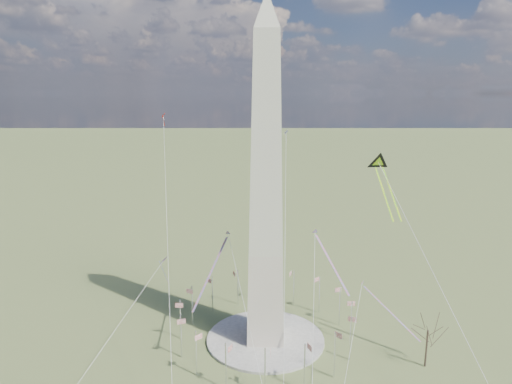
{
  "coord_description": "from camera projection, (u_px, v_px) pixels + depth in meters",
  "views": [
    {
      "loc": [
        0.3,
        -127.31,
        74.09
      ],
      "look_at": [
        -2.9,
        0.0,
        46.56
      ],
      "focal_mm": 32.0,
      "sensor_mm": 36.0,
      "label": 1
    }
  ],
  "objects": [
    {
      "name": "ground",
      "position": [
        265.0,
        340.0,
        140.06
      ],
      "size": [
        2000.0,
        2000.0,
        0.0
      ],
      "primitive_type": "plane",
      "color": "#516532",
      "rests_on": "ground"
    },
    {
      "name": "plaza",
      "position": [
        265.0,
        339.0,
        139.97
      ],
      "size": [
        36.0,
        36.0,
        0.8
      ],
      "primitive_type": "cylinder",
      "color": "beige",
      "rests_on": "ground"
    },
    {
      "name": "washington_monument",
      "position": [
        266.0,
        187.0,
        129.93
      ],
      "size": [
        15.56,
        15.56,
        100.0
      ],
      "color": "beige",
      "rests_on": "plaza"
    },
    {
      "name": "flagpole_ring",
      "position": [
        266.0,
        318.0,
        138.52
      ],
      "size": [
        54.4,
        54.4,
        13.0
      ],
      "color": "white",
      "rests_on": "ground"
    },
    {
      "name": "tree_near",
      "position": [
        428.0,
        328.0,
        124.11
      ],
      "size": [
        9.36,
        9.36,
        16.38
      ],
      "color": "#4B392D",
      "rests_on": "ground"
    },
    {
      "name": "kite_delta_black",
      "position": [
        379.0,
        166.0,
        139.77
      ],
      "size": [
        7.78,
        20.71,
        17.08
      ],
      "rotation": [
        0.0,
        0.0,
        3.23
      ],
      "color": "black",
      "rests_on": "ground"
    },
    {
      "name": "kite_diamond_purple",
      "position": [
        164.0,
        263.0,
        144.49
      ],
      "size": [
        2.53,
        3.38,
        9.87
      ],
      "rotation": [
        0.0,
        0.0,
        2.33
      ],
      "color": "#401666",
      "rests_on": "ground"
    },
    {
      "name": "kite_streamer_left",
      "position": [
        327.0,
        254.0,
        125.69
      ],
      "size": [
        8.6,
        17.69,
        12.92
      ],
      "rotation": [
        0.0,
        0.0,
        3.55
      ],
      "color": "#FF4028",
      "rests_on": "ground"
    },
    {
      "name": "kite_streamer_mid",
      "position": [
        217.0,
        258.0,
        134.36
      ],
      "size": [
        9.33,
        23.1,
        16.5
      ],
      "rotation": [
        0.0,
        0.0,
        2.8
      ],
      "color": "#FF4028",
      "rests_on": "ground"
    },
    {
      "name": "kite_streamer_right",
      "position": [
        382.0,
        304.0,
        135.34
      ],
      "size": [
        15.77,
        13.46,
        13.43
      ],
      "rotation": [
        0.0,
        0.0,
        4.02
      ],
      "color": "#FF4028",
      "rests_on": "ground"
    },
    {
      "name": "kite_small_red",
      "position": [
        163.0,
        116.0,
        158.77
      ],
      "size": [
        1.36,
        1.85,
        4.7
      ],
      "rotation": [
        0.0,
        0.0,
        2.93
      ],
      "color": "red",
      "rests_on": "ground"
    },
    {
      "name": "kite_small_white",
      "position": [
        286.0,
        133.0,
        174.65
      ],
      "size": [
        1.37,
        1.99,
        4.96
      ],
      "rotation": [
        0.0,
        0.0,
        2.9
      ],
      "color": "silver",
      "rests_on": "ground"
    }
  ]
}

